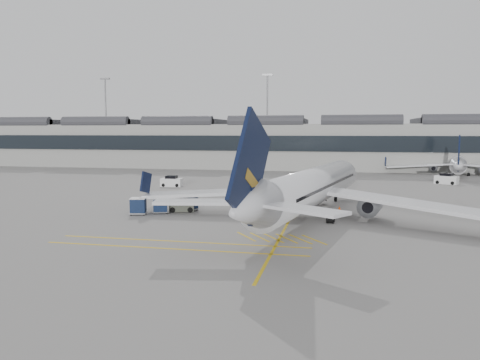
% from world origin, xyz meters
% --- Properties ---
extents(ground, '(220.00, 220.00, 0.00)m').
position_xyz_m(ground, '(0.00, 0.00, 0.00)').
color(ground, gray).
rests_on(ground, ground).
extents(terminal, '(200.00, 20.45, 12.40)m').
position_xyz_m(terminal, '(0.00, 71.93, 6.14)').
color(terminal, '#9E9E99').
rests_on(terminal, ground).
extents(light_masts, '(113.00, 0.60, 25.45)m').
position_xyz_m(light_masts, '(-1.67, 86.00, 14.49)').
color(light_masts, slate).
rests_on(light_masts, ground).
extents(apron_markings, '(0.25, 60.00, 0.01)m').
position_xyz_m(apron_markings, '(10.00, 10.00, 0.01)').
color(apron_markings, gold).
rests_on(apron_markings, ground).
extents(airliner_main, '(37.59, 41.48, 11.16)m').
position_xyz_m(airliner_main, '(12.07, 3.15, 3.28)').
color(airliner_main, silver).
rests_on(airliner_main, ground).
extents(airliner_far, '(29.16, 32.21, 8.69)m').
position_xyz_m(airliner_far, '(40.11, 59.69, 2.55)').
color(airliner_far, silver).
rests_on(airliner_far, ground).
extents(belt_loader, '(5.21, 3.41, 2.08)m').
position_xyz_m(belt_loader, '(10.59, 12.29, 0.61)').
color(belt_loader, beige).
rests_on(belt_loader, ground).
extents(baggage_cart_a, '(1.90, 1.62, 1.87)m').
position_xyz_m(baggage_cart_a, '(5.32, 4.23, 1.00)').
color(baggage_cart_a, gray).
rests_on(baggage_cart_a, ground).
extents(baggage_cart_b, '(2.13, 1.90, 1.91)m').
position_xyz_m(baggage_cart_b, '(-2.23, 5.07, 1.02)').
color(baggage_cart_b, gray).
rests_on(baggage_cart_b, ground).
extents(baggage_cart_c, '(2.08, 1.90, 1.79)m').
position_xyz_m(baggage_cart_c, '(-4.90, 2.67, 0.96)').
color(baggage_cart_c, gray).
rests_on(baggage_cart_c, ground).
extents(baggage_cart_d, '(2.11, 1.88, 1.90)m').
position_xyz_m(baggage_cart_d, '(-7.03, 1.37, 1.02)').
color(baggage_cart_d, gray).
rests_on(baggage_cart_d, ground).
extents(ramp_agent_a, '(0.83, 0.68, 1.94)m').
position_xyz_m(ramp_agent_a, '(8.11, 5.27, 0.97)').
color(ramp_agent_a, orange).
rests_on(ramp_agent_a, ground).
extents(ramp_agent_b, '(0.80, 0.62, 1.64)m').
position_xyz_m(ramp_agent_b, '(5.71, 6.36, 0.82)').
color(ramp_agent_b, orange).
rests_on(ramp_agent_b, ground).
extents(pushback_tug, '(3.14, 2.31, 1.59)m').
position_xyz_m(pushback_tug, '(-2.86, 4.32, 0.70)').
color(pushback_tug, '#4C5044').
rests_on(pushback_tug, ground).
extents(safety_cone_nose, '(0.33, 0.33, 0.46)m').
position_xyz_m(safety_cone_nose, '(10.60, 21.70, 0.23)').
color(safety_cone_nose, '#F24C0A').
rests_on(safety_cone_nose, ground).
extents(safety_cone_engine, '(0.39, 0.39, 0.55)m').
position_xyz_m(safety_cone_engine, '(15.20, 8.72, 0.27)').
color(safety_cone_engine, '#F24C0A').
rests_on(safety_cone_engine, ground).
extents(service_van_left, '(3.61, 1.91, 1.82)m').
position_xyz_m(service_van_left, '(-12.66, 27.62, 0.82)').
color(service_van_left, silver).
rests_on(service_van_left, ground).
extents(service_van_mid, '(2.74, 3.70, 1.71)m').
position_xyz_m(service_van_mid, '(12.36, 41.64, 0.76)').
color(service_van_mid, silver).
rests_on(service_van_mid, ground).
extents(service_van_right, '(4.24, 3.45, 1.95)m').
position_xyz_m(service_van_right, '(33.92, 41.08, 0.87)').
color(service_van_right, silver).
rests_on(service_van_right, ground).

